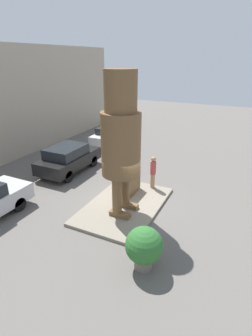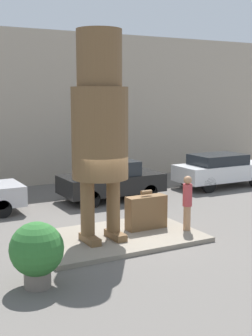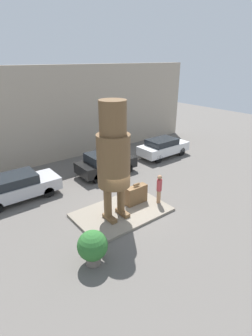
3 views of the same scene
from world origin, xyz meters
name	(u,v)px [view 1 (image 1 of 3)]	position (x,y,z in m)	size (l,w,h in m)	color
ground_plane	(125,207)	(0.00, 0.00, 0.00)	(60.00, 60.00, 0.00)	#605B56
pedestal	(125,205)	(0.00, 0.00, 0.07)	(4.79, 3.05, 0.13)	gray
statue_figure	(121,135)	(-0.55, -0.13, 3.48)	(1.55, 1.55, 5.73)	brown
giant_suitcase	(131,183)	(1.12, 0.19, 0.64)	(1.26, 0.43, 1.19)	brown
tourist	(153,171)	(2.11, -0.54, 1.04)	(0.28, 0.28, 1.66)	#A87A56
parked_car_black	(68,158)	(2.15, 4.67, 0.83)	(4.04, 1.86, 1.58)	black
parked_car_white	(114,135)	(7.76, 4.73, 0.81)	(4.28, 1.80, 1.50)	silver
planter_pot	(144,247)	(-3.05, -2.17, 0.82)	(1.19, 1.19, 1.46)	#70665B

